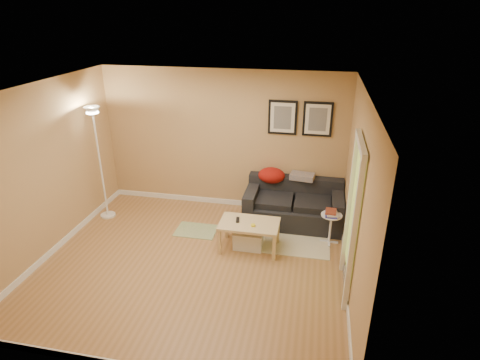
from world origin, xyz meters
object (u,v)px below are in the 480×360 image
at_px(sofa, 294,204).
at_px(coffee_table, 249,236).
at_px(storage_bin, 249,239).
at_px(floor_lamp, 101,167).
at_px(side_table, 330,229).
at_px(book_stack, 331,213).

distance_m(sofa, coffee_table, 1.17).
xyz_separation_m(sofa, storage_bin, (-0.64, -0.94, -0.23)).
xyz_separation_m(storage_bin, floor_lamp, (-2.74, 0.50, 0.83)).
distance_m(storage_bin, side_table, 1.34).
bearing_deg(floor_lamp, book_stack, -1.79).
distance_m(sofa, floor_lamp, 3.46).
bearing_deg(book_stack, sofa, 153.32).
relative_size(sofa, coffee_table, 1.83).
xyz_separation_m(coffee_table, side_table, (1.26, 0.43, 0.03)).
height_order(coffee_table, side_table, side_table).
xyz_separation_m(sofa, side_table, (0.64, -0.55, -0.12)).
bearing_deg(book_stack, coffee_table, -146.58).
relative_size(storage_bin, book_stack, 1.91).
height_order(coffee_table, floor_lamp, floor_lamp).
bearing_deg(floor_lamp, storage_bin, -10.32).
bearing_deg(sofa, side_table, -40.78).
bearing_deg(sofa, book_stack, -41.98).
height_order(side_table, book_stack, book_stack).
xyz_separation_m(coffee_table, storage_bin, (-0.01, 0.04, -0.09)).
relative_size(book_stack, floor_lamp, 0.12).
height_order(sofa, side_table, sofa).
bearing_deg(sofa, storage_bin, -124.05).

